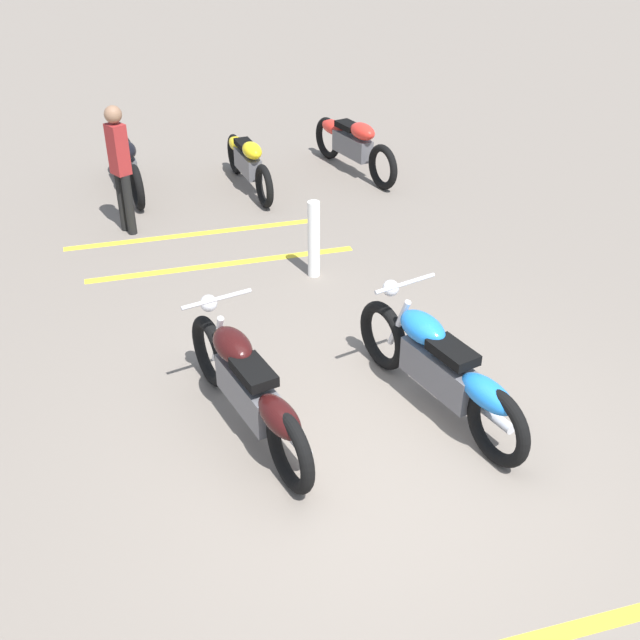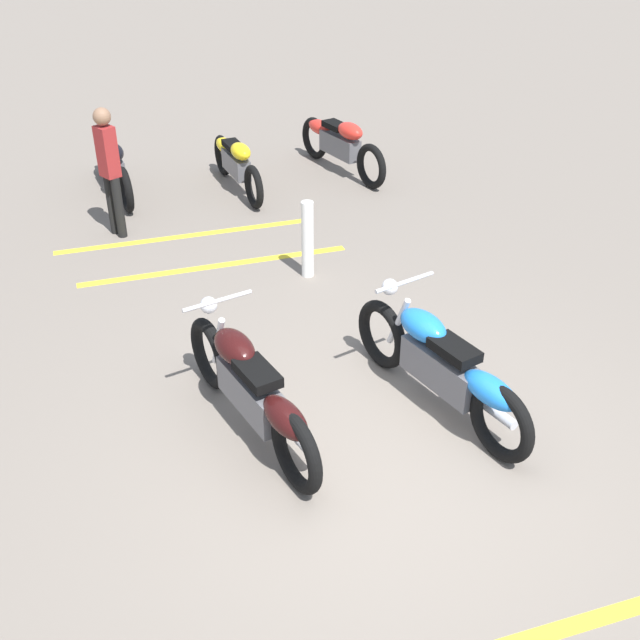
# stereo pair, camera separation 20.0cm
# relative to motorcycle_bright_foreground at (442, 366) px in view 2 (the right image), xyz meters

# --- Properties ---
(ground_plane) EXTENTS (60.00, 60.00, 0.00)m
(ground_plane) POSITION_rel_motorcycle_bright_foreground_xyz_m (-0.45, 0.82, -0.46)
(ground_plane) COLOR slate
(motorcycle_bright_foreground) EXTENTS (2.20, 0.77, 1.04)m
(motorcycle_bright_foreground) POSITION_rel_motorcycle_bright_foreground_xyz_m (0.00, 0.00, 0.00)
(motorcycle_bright_foreground) COLOR black
(motorcycle_bright_foreground) RESTS_ON ground
(motorcycle_dark_foreground) EXTENTS (2.21, 0.74, 1.04)m
(motorcycle_dark_foreground) POSITION_rel_motorcycle_bright_foreground_xyz_m (0.24, 1.61, 0.00)
(motorcycle_dark_foreground) COLOR black
(motorcycle_dark_foreground) RESTS_ON ground
(motorcycle_row_far_left) EXTENTS (2.14, 0.59, 0.82)m
(motorcycle_row_far_left) POSITION_rel_motorcycle_bright_foreground_xyz_m (5.80, -1.36, -0.02)
(motorcycle_row_far_left) COLOR black
(motorcycle_row_far_left) RESTS_ON ground
(motorcycle_row_left) EXTENTS (2.00, 0.30, 0.75)m
(motorcycle_row_left) POSITION_rel_motorcycle_bright_foreground_xyz_m (5.63, 0.30, -0.05)
(motorcycle_row_left) COLOR black
(motorcycle_row_left) RESTS_ON ground
(motorcycle_row_center) EXTENTS (2.09, 0.34, 0.79)m
(motorcycle_row_center) POSITION_rel_motorcycle_bright_foreground_xyz_m (6.14, 1.97, -0.03)
(motorcycle_row_center) COLOR black
(motorcycle_row_center) RESTS_ON ground
(bystander_near_row) EXTENTS (0.28, 0.26, 1.63)m
(bystander_near_row) POSITION_rel_motorcycle_bright_foreground_xyz_m (4.65, 2.13, 0.45)
(bystander_near_row) COLOR black
(bystander_near_row) RESTS_ON ground
(bollard_post) EXTENTS (0.14, 0.14, 0.91)m
(bollard_post) POSITION_rel_motorcycle_bright_foreground_xyz_m (2.76, 0.23, -0.01)
(bollard_post) COLOR white
(bollard_post) RESTS_ON ground
(parking_stripe_mid) EXTENTS (0.27, 3.20, 0.01)m
(parking_stripe_mid) POSITION_rel_motorcycle_bright_foreground_xyz_m (3.35, 1.18, -0.46)
(parking_stripe_mid) COLOR yellow
(parking_stripe_mid) RESTS_ON ground
(parking_stripe_far) EXTENTS (0.27, 3.20, 0.01)m
(parking_stripe_far) POSITION_rel_motorcycle_bright_foreground_xyz_m (4.30, 1.37, -0.46)
(parking_stripe_far) COLOR yellow
(parking_stripe_far) RESTS_ON ground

